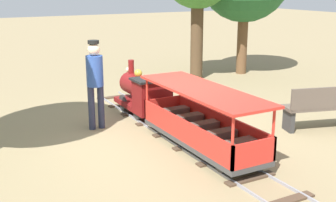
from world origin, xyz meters
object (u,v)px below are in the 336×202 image
at_px(conductor_person, 95,78).
at_px(park_bench, 320,108).
at_px(passenger_car, 201,125).
at_px(locomotive, 144,93).

height_order(conductor_person, park_bench, conductor_person).
bearing_deg(passenger_car, conductor_person, 121.08).
distance_m(locomotive, park_bench, 3.33).
bearing_deg(passenger_car, park_bench, -4.25).
height_order(locomotive, park_bench, locomotive).
bearing_deg(locomotive, conductor_person, -165.55).
xyz_separation_m(conductor_person, park_bench, (3.52, -2.00, -0.54)).
height_order(passenger_car, conductor_person, conductor_person).
distance_m(locomotive, passenger_car, 2.10).
distance_m(conductor_person, park_bench, 4.08).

